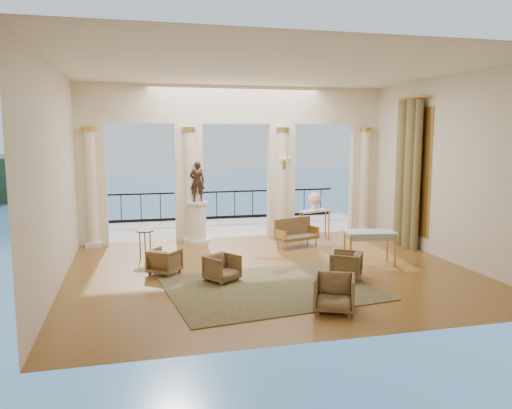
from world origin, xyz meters
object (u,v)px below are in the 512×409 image
object	(u,v)px
armchair_b	(334,291)
settee	(295,233)
armchair_c	(346,264)
side_table	(145,234)
armchair_d	(165,260)
pedestal	(198,223)
armchair_a	(222,267)
game_table	(370,235)
console_table	(314,215)
statue	(197,182)

from	to	relation	value
armchair_b	settee	world-z (taller)	settee
armchair_c	side_table	distance (m)	5.01
armchair_d	pedestal	distance (m)	3.37
armchair_c	pedestal	world-z (taller)	pedestal
armchair_a	pedestal	size ratio (longest dim) A/B	0.53
armchair_b	armchair_c	world-z (taller)	armchair_b
armchair_d	pedestal	world-z (taller)	pedestal
armchair_d	game_table	xyz separation A→B (m)	(4.81, -0.36, 0.41)
armchair_a	side_table	distance (m)	2.81
console_table	armchair_d	bearing A→B (deg)	-169.67
statue	console_table	distance (m)	3.58
game_table	statue	bearing A→B (deg)	144.99
armchair_a	side_table	bearing A→B (deg)	89.67
armchair_b	statue	world-z (taller)	statue
game_table	pedestal	xyz separation A→B (m)	(-3.65, 3.52, -0.15)
settee	game_table	distance (m)	2.55
armchair_b	side_table	size ratio (longest dim) A/B	0.97
armchair_b	console_table	size ratio (longest dim) A/B	0.72
settee	pedestal	world-z (taller)	pedestal
armchair_a	game_table	distance (m)	3.72
side_table	armchair_b	bearing A→B (deg)	-55.81
armchair_d	settee	bearing A→B (deg)	-115.74
console_table	settee	bearing A→B (deg)	-157.48
pedestal	console_table	bearing A→B (deg)	-7.54
armchair_c	console_table	xyz separation A→B (m)	(0.78, 4.04, 0.40)
armchair_c	console_table	size ratio (longest dim) A/B	0.66
armchair_d	side_table	bearing A→B (deg)	-38.28
pedestal	statue	size ratio (longest dim) A/B	1.03
pedestal	console_table	size ratio (longest dim) A/B	1.19
statue	armchair_d	bearing A→B (deg)	74.21
armchair_b	armchair_d	world-z (taller)	armchair_b
game_table	armchair_b	bearing A→B (deg)	-117.70
game_table	armchair_a	bearing A→B (deg)	-162.98
side_table	statue	bearing A→B (deg)	47.81
armchair_d	settee	distance (m)	4.17
pedestal	settee	bearing A→B (deg)	-25.98
armchair_b	statue	xyz separation A→B (m)	(-1.58, 6.30, 1.40)
pedestal	side_table	bearing A→B (deg)	-132.19
armchair_c	armchair_d	xyz separation A→B (m)	(-3.77, 1.33, -0.01)
statue	side_table	xyz separation A→B (m)	(-1.54, -1.70, -1.13)
armchair_c	pedestal	distance (m)	5.20
armchair_c	pedestal	bearing A→B (deg)	-117.69
settee	console_table	xyz separation A→B (m)	(0.85, 0.79, 0.34)
statue	console_table	world-z (taller)	statue
armchair_b	console_table	distance (m)	6.14
armchair_a	armchair_b	world-z (taller)	armchair_b
armchair_d	armchair_c	bearing A→B (deg)	-162.48
armchair_b	armchair_d	bearing A→B (deg)	155.36
armchair_a	settee	world-z (taller)	settee
armchair_b	statue	size ratio (longest dim) A/B	0.62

